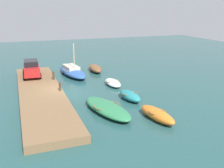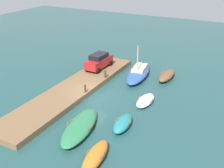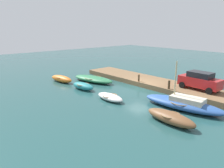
{
  "view_description": "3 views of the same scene",
  "coord_description": "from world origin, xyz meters",
  "px_view_note": "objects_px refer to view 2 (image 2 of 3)",
  "views": [
    {
      "loc": [
        23.37,
        -3.9,
        7.85
      ],
      "look_at": [
        1.38,
        4.21,
        0.93
      ],
      "focal_mm": 42.05,
      "sensor_mm": 36.0,
      "label": 1
    },
    {
      "loc": [
        20.51,
        13.01,
        12.5
      ],
      "look_at": [
        -0.8,
        1.8,
        1.38
      ],
      "focal_mm": 43.96,
      "sensor_mm": 36.0,
      "label": 2
    },
    {
      "loc": [
        -15.49,
        17.63,
        6.58
      ],
      "look_at": [
        1.45,
        2.75,
        0.61
      ],
      "focal_mm": 34.7,
      "sensor_mm": 36.0,
      "label": 3
    }
  ],
  "objects_px": {
    "motorboat_green": "(80,127)",
    "rowboat_orange": "(95,156)",
    "mooring_post_west": "(105,74)",
    "mooring_post_mid_west": "(85,88)",
    "rowboat_brown": "(167,75)",
    "dinghy_teal": "(123,123)",
    "parked_car": "(99,61)",
    "rowboat_white": "(145,100)",
    "sailboat_blue": "(139,73)"
  },
  "relations": [
    {
      "from": "dinghy_teal",
      "to": "rowboat_orange",
      "type": "height_order",
      "value": "rowboat_orange"
    },
    {
      "from": "motorboat_green",
      "to": "rowboat_orange",
      "type": "height_order",
      "value": "rowboat_orange"
    },
    {
      "from": "sailboat_blue",
      "to": "mooring_post_west",
      "type": "height_order",
      "value": "sailboat_blue"
    },
    {
      "from": "motorboat_green",
      "to": "rowboat_white",
      "type": "xyz_separation_m",
      "value": [
        -6.62,
        2.94,
        -0.06
      ]
    },
    {
      "from": "sailboat_blue",
      "to": "rowboat_orange",
      "type": "xyz_separation_m",
      "value": [
        14.81,
        3.06,
        -0.08
      ]
    },
    {
      "from": "rowboat_white",
      "to": "mooring_post_mid_west",
      "type": "bearing_deg",
      "value": -74.15
    },
    {
      "from": "mooring_post_west",
      "to": "parked_car",
      "type": "height_order",
      "value": "parked_car"
    },
    {
      "from": "rowboat_white",
      "to": "mooring_post_west",
      "type": "xyz_separation_m",
      "value": [
        -2.47,
        -5.69,
        0.67
      ]
    },
    {
      "from": "motorboat_green",
      "to": "rowboat_orange",
      "type": "bearing_deg",
      "value": 37.08
    },
    {
      "from": "sailboat_blue",
      "to": "parked_car",
      "type": "relative_size",
      "value": 1.71
    },
    {
      "from": "rowboat_brown",
      "to": "mooring_post_mid_west",
      "type": "height_order",
      "value": "mooring_post_mid_west"
    },
    {
      "from": "rowboat_brown",
      "to": "motorboat_green",
      "type": "distance_m",
      "value": 13.49
    },
    {
      "from": "rowboat_orange",
      "to": "mooring_post_mid_west",
      "type": "distance_m",
      "value": 9.5
    },
    {
      "from": "rowboat_white",
      "to": "parked_car",
      "type": "bearing_deg",
      "value": -120.36
    },
    {
      "from": "mooring_post_mid_west",
      "to": "parked_car",
      "type": "xyz_separation_m",
      "value": [
        -6.18,
        -2.04,
        0.52
      ]
    },
    {
      "from": "dinghy_teal",
      "to": "mooring_post_mid_west",
      "type": "bearing_deg",
      "value": -124.4
    },
    {
      "from": "rowboat_brown",
      "to": "mooring_post_mid_west",
      "type": "xyz_separation_m",
      "value": [
        8.11,
        -5.72,
        0.53
      ]
    },
    {
      "from": "dinghy_teal",
      "to": "rowboat_white",
      "type": "distance_m",
      "value": 4.63
    },
    {
      "from": "rowboat_white",
      "to": "parked_car",
      "type": "height_order",
      "value": "parked_car"
    },
    {
      "from": "mooring_post_mid_west",
      "to": "rowboat_brown",
      "type": "bearing_deg",
      "value": 144.83
    },
    {
      "from": "dinghy_teal",
      "to": "rowboat_white",
      "type": "xyz_separation_m",
      "value": [
        -4.63,
        0.13,
        -0.08
      ]
    },
    {
      "from": "rowboat_brown",
      "to": "mooring_post_west",
      "type": "relative_size",
      "value": 4.59
    },
    {
      "from": "dinghy_teal",
      "to": "parked_car",
      "type": "xyz_separation_m",
      "value": [
        -9.24,
        -7.6,
        1.08
      ]
    },
    {
      "from": "rowboat_white",
      "to": "dinghy_teal",
      "type": "bearing_deg",
      "value": -1.2
    },
    {
      "from": "motorboat_green",
      "to": "mooring_post_west",
      "type": "bearing_deg",
      "value": -175.24
    },
    {
      "from": "rowboat_brown",
      "to": "mooring_post_west",
      "type": "distance_m",
      "value": 7.04
    },
    {
      "from": "rowboat_brown",
      "to": "rowboat_white",
      "type": "xyz_separation_m",
      "value": [
        6.54,
        -0.03,
        -0.11
      ]
    },
    {
      "from": "sailboat_blue",
      "to": "mooring_post_mid_west",
      "type": "bearing_deg",
      "value": -27.9
    },
    {
      "from": "dinghy_teal",
      "to": "sailboat_blue",
      "type": "bearing_deg",
      "value": -169.67
    },
    {
      "from": "mooring_post_west",
      "to": "rowboat_brown",
      "type": "bearing_deg",
      "value": 125.48
    },
    {
      "from": "sailboat_blue",
      "to": "motorboat_green",
      "type": "height_order",
      "value": "sailboat_blue"
    },
    {
      "from": "rowboat_orange",
      "to": "parked_car",
      "type": "distance_m",
      "value": 15.83
    },
    {
      "from": "motorboat_green",
      "to": "mooring_post_mid_west",
      "type": "distance_m",
      "value": 5.78
    },
    {
      "from": "mooring_post_west",
      "to": "mooring_post_mid_west",
      "type": "relative_size",
      "value": 1.08
    },
    {
      "from": "rowboat_orange",
      "to": "mooring_post_mid_west",
      "type": "height_order",
      "value": "mooring_post_mid_west"
    },
    {
      "from": "motorboat_green",
      "to": "parked_car",
      "type": "bearing_deg",
      "value": -168.96
    },
    {
      "from": "sailboat_blue",
      "to": "mooring_post_west",
      "type": "bearing_deg",
      "value": -47.46
    },
    {
      "from": "sailboat_blue",
      "to": "rowboat_orange",
      "type": "distance_m",
      "value": 15.13
    },
    {
      "from": "motorboat_green",
      "to": "rowboat_white",
      "type": "distance_m",
      "value": 7.24
    },
    {
      "from": "mooring_post_west",
      "to": "sailboat_blue",
      "type": "bearing_deg",
      "value": 140.43
    },
    {
      "from": "rowboat_white",
      "to": "mooring_post_west",
      "type": "distance_m",
      "value": 6.24
    },
    {
      "from": "sailboat_blue",
      "to": "rowboat_orange",
      "type": "height_order",
      "value": "sailboat_blue"
    },
    {
      "from": "rowboat_orange",
      "to": "mooring_post_west",
      "type": "bearing_deg",
      "value": -161.65
    },
    {
      "from": "rowboat_orange",
      "to": "rowboat_white",
      "type": "bearing_deg",
      "value": 172.28
    },
    {
      "from": "rowboat_orange",
      "to": "rowboat_brown",
      "type": "bearing_deg",
      "value": 172.18
    },
    {
      "from": "mooring_post_west",
      "to": "mooring_post_mid_west",
      "type": "bearing_deg",
      "value": 0.0
    },
    {
      "from": "mooring_post_west",
      "to": "rowboat_orange",
      "type": "bearing_deg",
      "value": 26.07
    },
    {
      "from": "mooring_post_west",
      "to": "parked_car",
      "type": "relative_size",
      "value": 0.21
    },
    {
      "from": "sailboat_blue",
      "to": "mooring_post_west",
      "type": "relative_size",
      "value": 8.08
    },
    {
      "from": "rowboat_brown",
      "to": "dinghy_teal",
      "type": "bearing_deg",
      "value": 1.31
    }
  ]
}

